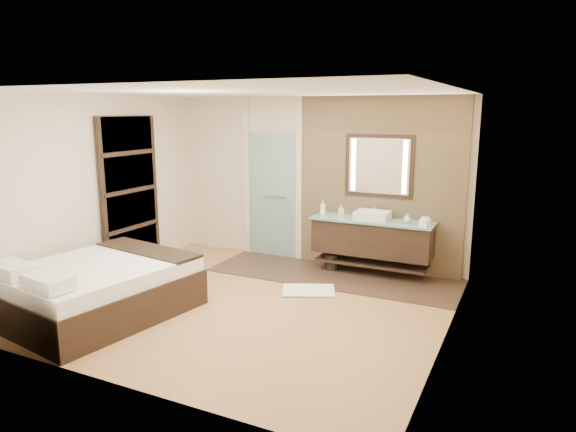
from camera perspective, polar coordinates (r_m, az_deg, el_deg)
The scene contains 15 objects.
floor at distance 6.82m, azimuth -4.64°, elevation -9.72°, with size 5.00×5.00×0.00m, color #9F7342.
tile_strip at distance 7.94m, azimuth 5.03°, elevation -6.55°, with size 3.80×1.30×0.01m, color #38251E.
stone_wall at distance 8.04m, azimuth 10.09°, elevation 3.40°, with size 2.60×0.08×2.70m, color tan.
vanity at distance 7.92m, azimuth 9.31°, elevation -2.39°, with size 1.85×0.55×0.88m.
mirror_unit at distance 7.96m, azimuth 10.06°, elevation 5.49°, with size 1.06×0.04×0.96m.
frosted_door at distance 8.74m, azimuth -1.72°, elevation 2.87°, with size 1.10×0.12×2.70m.
shoji_partition at distance 8.39m, azimuth -17.12°, elevation 2.44°, with size 0.06×1.20×2.40m.
bed at distance 6.78m, azimuth -20.35°, elevation -7.59°, with size 1.98×2.32×0.80m.
bath_mat at distance 7.24m, azimuth 2.31°, elevation -8.25°, with size 0.72×0.50×0.02m, color white.
waste_bin at distance 8.16m, azimuth 4.91°, elevation -5.12°, with size 0.21×0.21×0.26m, color black.
tissue_box at distance 7.56m, azimuth 14.96°, elevation -0.70°, with size 0.12×0.12×0.10m, color white.
soap_bottle_a at distance 8.06m, azimuth 3.91°, elevation 0.92°, with size 0.09×0.09×0.23m, color white.
soap_bottle_b at distance 7.98m, azimuth 5.92°, elevation 0.60°, with size 0.08×0.09×0.19m, color #B2B2B2.
soap_bottle_c at distance 7.69m, azimuth 13.12°, elevation -0.24°, with size 0.11×0.11×0.14m, color #ADD9D3.
cup at distance 7.75m, azimuth 14.99°, elevation -0.40°, with size 0.13×0.13×0.10m, color silver.
Camera 1 is at (3.24, -5.46, 2.49)m, focal length 32.00 mm.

